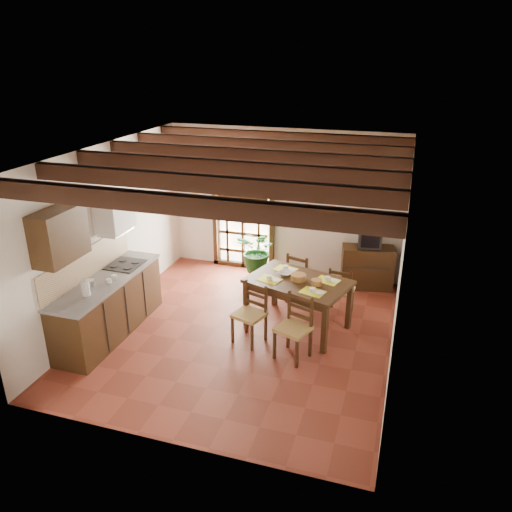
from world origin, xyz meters
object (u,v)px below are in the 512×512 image
at_px(dining_table, 298,286).
at_px(sideboard, 367,267).
at_px(chair_far_right, 340,299).
at_px(potted_plant, 258,253).
at_px(chair_near_right, 293,339).
at_px(chair_near_left, 250,324).
at_px(chair_far_left, 301,287).
at_px(pendant_lamp, 303,199).
at_px(crt_tv, 370,238).
at_px(kitchen_counter, 109,305).

relative_size(dining_table, sideboard, 1.85).
distance_m(chair_far_right, potted_plant, 1.91).
xyz_separation_m(dining_table, chair_near_right, (0.13, -0.85, -0.42)).
bearing_deg(chair_near_left, chair_far_right, 65.77).
height_order(chair_far_left, pendant_lamp, pendant_lamp).
height_order(sideboard, crt_tv, crt_tv).
distance_m(chair_far_left, chair_far_right, 0.76).
height_order(chair_near_left, potted_plant, potted_plant).
bearing_deg(chair_near_right, chair_far_left, 118.67).
distance_m(chair_near_right, crt_tv, 2.83).
relative_size(chair_near_right, pendant_lamp, 1.12).
xyz_separation_m(chair_near_left, sideboard, (1.49, 2.43, 0.11)).
height_order(crt_tv, potted_plant, potted_plant).
distance_m(kitchen_counter, chair_far_right, 3.72).
bearing_deg(chair_near_left, sideboard, 77.41).
distance_m(kitchen_counter, chair_far_left, 3.21).
xyz_separation_m(chair_near_right, crt_tv, (0.77, 2.64, 0.68)).
relative_size(dining_table, pendant_lamp, 2.04).
distance_m(dining_table, chair_near_right, 0.96).
bearing_deg(dining_table, chair_far_right, 63.83).
height_order(kitchen_counter, dining_table, kitchen_counter).
xyz_separation_m(kitchen_counter, crt_tv, (3.63, 2.82, 0.51)).
relative_size(crt_tv, pendant_lamp, 0.53).
height_order(chair_far_right, sideboard, chair_far_right).
bearing_deg(dining_table, pendant_lamp, 107.08).
distance_m(kitchen_counter, chair_near_left, 2.19).
distance_m(chair_near_left, sideboard, 2.85).
xyz_separation_m(chair_near_left, chair_far_left, (0.45, 1.48, 0.00)).
bearing_deg(pendant_lamp, chair_far_right, 41.78).
relative_size(kitchen_counter, dining_table, 1.30).
relative_size(chair_near_left, chair_far_right, 1.07).
height_order(kitchen_counter, chair_far_left, kitchen_counter).
distance_m(chair_near_left, chair_near_right, 0.75).
bearing_deg(chair_near_right, chair_near_left, -177.36).
xyz_separation_m(kitchen_counter, chair_far_left, (2.60, 1.88, -0.18)).
relative_size(chair_far_left, potted_plant, 0.42).
distance_m(chair_far_left, potted_plant, 1.18).
bearing_deg(kitchen_counter, pendant_lamp, 22.43).
bearing_deg(crt_tv, potted_plant, -179.14).
bearing_deg(dining_table, kitchen_counter, -142.30).
relative_size(chair_near_right, sideboard, 1.02).
xyz_separation_m(kitchen_counter, pendant_lamp, (2.73, 1.13, 1.60)).
xyz_separation_m(chair_far_left, pendant_lamp, (0.13, -0.75, 1.79)).
distance_m(dining_table, pendant_lamp, 1.37).
distance_m(chair_near_right, chair_far_right, 1.55).
bearing_deg(kitchen_counter, crt_tv, 37.83).
height_order(chair_far_left, chair_far_right, chair_far_left).
height_order(kitchen_counter, crt_tv, kitchen_counter).
distance_m(dining_table, chair_near_left, 0.96).
bearing_deg(crt_tv, kitchen_counter, -150.21).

